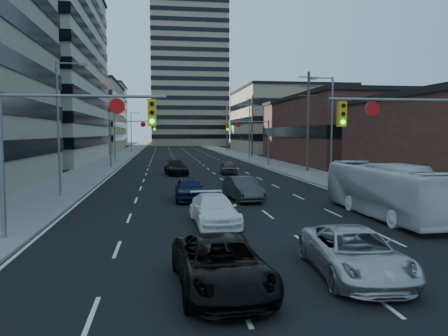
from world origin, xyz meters
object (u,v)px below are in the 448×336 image
at_px(white_van, 214,210).
at_px(silver_suv, 354,253).
at_px(sedan_blue, 189,189).
at_px(transit_bus, 386,190).
at_px(black_pickup, 221,264).

height_order(white_van, silver_suv, silver_suv).
xyz_separation_m(silver_suv, sedan_blue, (-4.00, 15.64, 0.04)).
bearing_deg(transit_bus, white_van, -176.60).
bearing_deg(white_van, transit_bus, 0.14).
distance_m(silver_suv, transit_bus, 10.33).
height_order(silver_suv, sedan_blue, sedan_blue).
bearing_deg(black_pickup, silver_suv, 4.80).
bearing_deg(sedan_blue, black_pickup, -89.47).
relative_size(white_van, transit_bus, 0.48).
height_order(black_pickup, silver_suv, silver_suv).
bearing_deg(black_pickup, white_van, 81.39).
distance_m(silver_suv, sedan_blue, 16.14).
distance_m(white_van, transit_bus, 8.99).
xyz_separation_m(silver_suv, transit_bus, (5.64, 8.63, 0.67)).
bearing_deg(silver_suv, white_van, 116.59).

